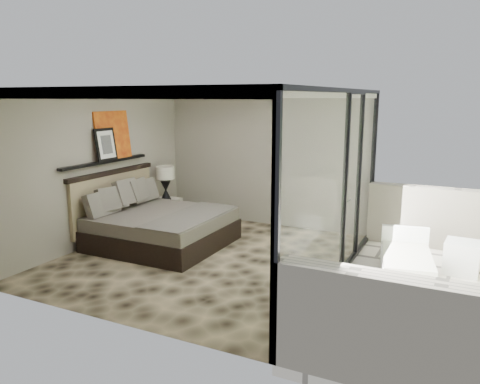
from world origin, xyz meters
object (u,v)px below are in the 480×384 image
at_px(nightstand, 167,211).
at_px(ottoman, 462,257).
at_px(lounger, 407,263).
at_px(table_lamp, 165,178).
at_px(bed, 157,225).

xyz_separation_m(nightstand, ottoman, (5.83, -0.47, -0.00)).
bearing_deg(lounger, ottoman, 18.70).
distance_m(table_lamp, lounger, 5.20).
height_order(bed, nightstand, bed).
relative_size(nightstand, ottoman, 1.02).
distance_m(bed, ottoman, 5.17).
height_order(table_lamp, lounger, table_lamp).
relative_size(table_lamp, lounger, 0.44).
height_order(ottoman, lounger, lounger).
bearing_deg(nightstand, lounger, -9.45).
bearing_deg(lounger, nightstand, 159.55).
bearing_deg(bed, table_lamp, 118.78).
bearing_deg(nightstand, table_lamp, -72.23).
relative_size(bed, lounger, 1.42).
bearing_deg(nightstand, ottoman, -4.06).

